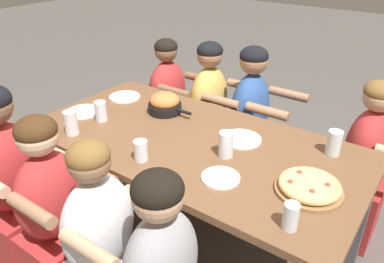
{
  "coord_description": "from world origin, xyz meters",
  "views": [
    {
      "loc": [
        1.05,
        -1.47,
        1.8
      ],
      "look_at": [
        0.0,
        0.0,
        0.83
      ],
      "focal_mm": 35.0,
      "sensor_mm": 36.0,
      "label": 1
    }
  ],
  "objects_px": {
    "skillet_bowl": "(165,104)",
    "diner_near_center": "(103,254)",
    "empty_plate_d": "(84,112)",
    "drinking_glass_d": "(71,123)",
    "empty_plate_b": "(125,97)",
    "drinking_glass_c": "(334,144)",
    "empty_plate_a": "(241,139)",
    "diner_far_right": "(361,172)",
    "diner_far_left": "(168,111)",
    "drinking_glass_f": "(290,218)",
    "empty_plate_c": "(221,178)",
    "pizza_board_main": "(309,187)",
    "drinking_glass_b": "(141,151)",
    "diner_near_midleft": "(56,222)",
    "drinking_glass_a": "(101,112)",
    "drinking_glass_e": "(226,146)",
    "diner_far_midleft": "(209,121)",
    "diner_far_center": "(248,132)",
    "diner_near_left": "(14,191)"
  },
  "relations": [
    {
      "from": "skillet_bowl",
      "to": "diner_near_center",
      "type": "relative_size",
      "value": 0.29
    },
    {
      "from": "empty_plate_d",
      "to": "drinking_glass_d",
      "type": "relative_size",
      "value": 1.59
    },
    {
      "from": "empty_plate_b",
      "to": "drinking_glass_c",
      "type": "relative_size",
      "value": 1.62
    },
    {
      "from": "skillet_bowl",
      "to": "empty_plate_a",
      "type": "xyz_separation_m",
      "value": [
        0.57,
        -0.04,
        -0.05
      ]
    },
    {
      "from": "diner_far_right",
      "to": "empty_plate_d",
      "type": "bearing_deg",
      "value": -62.41
    },
    {
      "from": "drinking_glass_d",
      "to": "diner_far_left",
      "type": "distance_m",
      "value": 1.1
    },
    {
      "from": "drinking_glass_f",
      "to": "diner_far_left",
      "type": "distance_m",
      "value": 1.82
    },
    {
      "from": "empty_plate_a",
      "to": "empty_plate_b",
      "type": "xyz_separation_m",
      "value": [
        -0.95,
        0.06,
        0.0
      ]
    },
    {
      "from": "skillet_bowl",
      "to": "drinking_glass_d",
      "type": "bearing_deg",
      "value": -114.48
    },
    {
      "from": "empty_plate_c",
      "to": "empty_plate_d",
      "type": "height_order",
      "value": "same"
    },
    {
      "from": "pizza_board_main",
      "to": "diner_near_center",
      "type": "xyz_separation_m",
      "value": [
        -0.71,
        -0.61,
        -0.32
      ]
    },
    {
      "from": "empty_plate_b",
      "to": "diner_near_center",
      "type": "height_order",
      "value": "diner_near_center"
    },
    {
      "from": "empty_plate_c",
      "to": "empty_plate_a",
      "type": "bearing_deg",
      "value": 104.95
    },
    {
      "from": "skillet_bowl",
      "to": "drinking_glass_b",
      "type": "relative_size",
      "value": 2.9
    },
    {
      "from": "drinking_glass_b",
      "to": "diner_near_midleft",
      "type": "height_order",
      "value": "diner_near_midleft"
    },
    {
      "from": "pizza_board_main",
      "to": "empty_plate_b",
      "type": "bearing_deg",
      "value": 168.32
    },
    {
      "from": "empty_plate_a",
      "to": "diner_far_right",
      "type": "distance_m",
      "value": 0.83
    },
    {
      "from": "empty_plate_d",
      "to": "drinking_glass_c",
      "type": "xyz_separation_m",
      "value": [
        1.44,
        0.42,
        0.05
      ]
    },
    {
      "from": "drinking_glass_a",
      "to": "empty_plate_d",
      "type": "bearing_deg",
      "value": 177.0
    },
    {
      "from": "drinking_glass_c",
      "to": "diner_near_midleft",
      "type": "bearing_deg",
      "value": -136.08
    },
    {
      "from": "drinking_glass_a",
      "to": "drinking_glass_c",
      "type": "height_order",
      "value": "drinking_glass_c"
    },
    {
      "from": "drinking_glass_f",
      "to": "drinking_glass_c",
      "type": "bearing_deg",
      "value": 93.23
    },
    {
      "from": "drinking_glass_c",
      "to": "drinking_glass_f",
      "type": "bearing_deg",
      "value": -86.77
    },
    {
      "from": "diner_near_midleft",
      "to": "drinking_glass_b",
      "type": "bearing_deg",
      "value": -35.29
    },
    {
      "from": "pizza_board_main",
      "to": "diner_far_right",
      "type": "xyz_separation_m",
      "value": [
        0.09,
        0.78,
        -0.32
      ]
    },
    {
      "from": "drinking_glass_e",
      "to": "diner_far_right",
      "type": "relative_size",
      "value": 0.13
    },
    {
      "from": "drinking_glass_b",
      "to": "skillet_bowl",
      "type": "bearing_deg",
      "value": 117.27
    },
    {
      "from": "empty_plate_b",
      "to": "diner_near_midleft",
      "type": "distance_m",
      "value": 1.02
    },
    {
      "from": "diner_far_midleft",
      "to": "diner_far_right",
      "type": "distance_m",
      "value": 1.12
    },
    {
      "from": "drinking_glass_a",
      "to": "diner_far_center",
      "type": "relative_size",
      "value": 0.11
    },
    {
      "from": "diner_far_left",
      "to": "drinking_glass_c",
      "type": "bearing_deg",
      "value": 74.48
    },
    {
      "from": "skillet_bowl",
      "to": "diner_far_left",
      "type": "xyz_separation_m",
      "value": [
        -0.39,
        0.5,
        -0.35
      ]
    },
    {
      "from": "drinking_glass_e",
      "to": "diner_far_center",
      "type": "distance_m",
      "value": 0.83
    },
    {
      "from": "diner_near_left",
      "to": "diner_far_midleft",
      "type": "distance_m",
      "value": 1.43
    },
    {
      "from": "diner_near_left",
      "to": "empty_plate_b",
      "type": "bearing_deg",
      "value": 1.13
    },
    {
      "from": "drinking_glass_a",
      "to": "diner_near_center",
      "type": "bearing_deg",
      "value": -44.44
    },
    {
      "from": "drinking_glass_b",
      "to": "drinking_glass_c",
      "type": "bearing_deg",
      "value": 38.9
    },
    {
      "from": "empty_plate_c",
      "to": "drinking_glass_a",
      "type": "xyz_separation_m",
      "value": [
        -0.91,
        0.1,
        0.05
      ]
    },
    {
      "from": "drinking_glass_a",
      "to": "diner_near_left",
      "type": "height_order",
      "value": "diner_near_left"
    },
    {
      "from": "empty_plate_d",
      "to": "drinking_glass_d",
      "type": "xyz_separation_m",
      "value": [
        0.17,
        -0.22,
        0.06
      ]
    },
    {
      "from": "drinking_glass_f",
      "to": "diner_near_midleft",
      "type": "xyz_separation_m",
      "value": [
        -1.07,
        -0.34,
        -0.33
      ]
    },
    {
      "from": "empty_plate_a",
      "to": "diner_near_left",
      "type": "distance_m",
      "value": 1.28
    },
    {
      "from": "drinking_glass_c",
      "to": "drinking_glass_d",
      "type": "relative_size",
      "value": 0.96
    },
    {
      "from": "drinking_glass_a",
      "to": "diner_near_midleft",
      "type": "height_order",
      "value": "diner_near_midleft"
    },
    {
      "from": "skillet_bowl",
      "to": "drinking_glass_c",
      "type": "xyz_separation_m",
      "value": [
        1.03,
        0.11,
        -0.0
      ]
    },
    {
      "from": "drinking_glass_b",
      "to": "diner_near_left",
      "type": "relative_size",
      "value": 0.09
    },
    {
      "from": "drinking_glass_c",
      "to": "diner_far_center",
      "type": "bearing_deg",
      "value": 149.87
    },
    {
      "from": "diner_far_right",
      "to": "pizza_board_main",
      "type": "bearing_deg",
      "value": -6.55
    },
    {
      "from": "empty_plate_d",
      "to": "drinking_glass_a",
      "type": "distance_m",
      "value": 0.18
    },
    {
      "from": "skillet_bowl",
      "to": "drinking_glass_b",
      "type": "xyz_separation_m",
      "value": [
        0.26,
        -0.51,
        -0.01
      ]
    }
  ]
}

